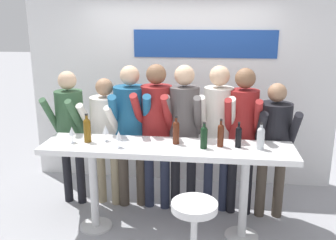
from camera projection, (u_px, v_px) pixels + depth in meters
ground_plane at (167, 232)px, 4.14m from camera, size 40.00×40.00×0.00m
back_wall at (180, 81)px, 5.14m from camera, size 4.21×0.12×2.87m
tasting_table at (167, 159)px, 3.91m from camera, size 2.61×0.58×1.01m
bar_stool at (194, 227)px, 3.32m from camera, size 0.43×0.43×0.73m
person_far_left at (70, 123)px, 4.53m from camera, size 0.44×0.55×1.68m
person_left at (106, 129)px, 4.52m from camera, size 0.49×0.58×1.60m
person_center_left at (131, 122)px, 4.45m from camera, size 0.54×0.64×1.76m
person_center at (156, 122)px, 4.38m from camera, size 0.47×0.59×1.78m
person_center_right at (184, 123)px, 4.33m from camera, size 0.42×0.54×1.78m
person_right at (218, 123)px, 4.32m from camera, size 0.44×0.56×1.77m
person_far_right at (243, 126)px, 4.24m from camera, size 0.43×0.56×1.76m
person_rightmost at (274, 137)px, 4.21m from camera, size 0.46×0.54×1.60m
wine_bottle_0 at (204, 136)px, 3.76m from camera, size 0.07×0.07×0.27m
wine_bottle_1 at (176, 131)px, 3.89m from camera, size 0.07×0.07×0.30m
wine_bottle_2 at (221, 134)px, 3.81m from camera, size 0.07×0.07×0.29m
wine_bottle_3 at (238, 136)px, 3.79m from camera, size 0.06×0.06×0.27m
wine_bottle_4 at (87, 129)px, 3.94m from camera, size 0.08×0.08×0.31m
wine_bottle_5 at (261, 137)px, 3.73m from camera, size 0.08×0.08×0.27m
wine_glass_0 at (72, 131)px, 3.92m from camera, size 0.07×0.07×0.18m
wine_glass_1 at (119, 136)px, 3.77m from camera, size 0.07×0.07×0.18m
wine_glass_2 at (106, 130)px, 3.97m from camera, size 0.07×0.07×0.18m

